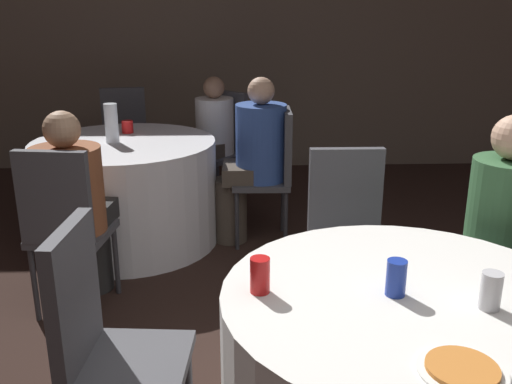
{
  "coord_description": "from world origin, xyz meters",
  "views": [
    {
      "loc": [
        -0.41,
        -1.65,
        1.65
      ],
      "look_at": [
        -0.31,
        0.79,
        0.85
      ],
      "focal_mm": 40.0,
      "sensor_mm": 36.0,
      "label": 1
    }
  ],
  "objects": [
    {
      "name": "person_white_shirt",
      "position": [
        -0.62,
        2.93,
        0.55
      ],
      "size": [
        0.44,
        0.46,
        1.1
      ],
      "rotation": [
        0.0,
        0.0,
        -3.83
      ],
      "color": "#4C4238",
      "rests_on": "ground_plane"
    },
    {
      "name": "soda_can_red",
      "position": [
        -0.33,
        0.04,
        0.81
      ],
      "size": [
        0.07,
        0.07,
        0.12
      ],
      "color": "red",
      "rests_on": "table_near"
    },
    {
      "name": "table_far",
      "position": [
        -1.18,
        2.26,
        0.37
      ],
      "size": [
        1.28,
        1.28,
        0.75
      ],
      "color": "silver",
      "rests_on": "ground_plane"
    },
    {
      "name": "chair_far_east",
      "position": [
        -0.13,
        2.23,
        0.57
      ],
      "size": [
        0.41,
        0.41,
        0.96
      ],
      "rotation": [
        0.0,
        0.0,
        1.55
      ],
      "color": "#47474C",
      "rests_on": "ground_plane"
    },
    {
      "name": "chair_far_south",
      "position": [
        -1.32,
        1.21,
        0.57
      ],
      "size": [
        0.45,
        0.45,
        0.96
      ],
      "rotation": [
        0.0,
        0.0,
        -0.13
      ],
      "color": "#47474C",
      "rests_on": "ground_plane"
    },
    {
      "name": "pizza_plate_near",
      "position": [
        0.18,
        -0.42,
        0.76
      ],
      "size": [
        0.23,
        0.23,
        0.02
      ],
      "color": "white",
      "rests_on": "table_near"
    },
    {
      "name": "chair_near_north",
      "position": [
        0.16,
        1.04,
        0.57
      ],
      "size": [
        0.4,
        0.41,
        0.96
      ],
      "rotation": [
        0.0,
        0.0,
        -3.15
      ],
      "color": "#47474C",
      "rests_on": "ground_plane"
    },
    {
      "name": "chair_far_north",
      "position": [
        -1.37,
        3.3,
        0.57
      ],
      "size": [
        0.46,
        0.47,
        0.96
      ],
      "rotation": [
        0.0,
        0.0,
        -2.96
      ],
      "color": "#47474C",
      "rests_on": "ground_plane"
    },
    {
      "name": "wall_back",
      "position": [
        0.0,
        4.3,
        1.4
      ],
      "size": [
        16.0,
        0.06,
        2.8
      ],
      "color": "#7A6B5B",
      "rests_on": "ground_plane"
    },
    {
      "name": "chair_near_west",
      "position": [
        -0.88,
        0.08,
        0.57
      ],
      "size": [
        0.44,
        0.43,
        0.96
      ],
      "rotation": [
        0.0,
        0.0,
        -1.65
      ],
      "color": "#47474C",
      "rests_on": "ground_plane"
    },
    {
      "name": "chair_near_northeast",
      "position": [
        0.86,
        0.76,
        0.57
      ],
      "size": [
        0.57,
        0.57,
        0.96
      ],
      "rotation": [
        0.0,
        0.0,
        -3.89
      ],
      "color": "#47474C",
      "rests_on": "ground_plane"
    },
    {
      "name": "chair_far_northeast",
      "position": [
        -0.51,
        3.07,
        0.57
      ],
      "size": [
        0.56,
        0.56,
        0.96
      ],
      "rotation": [
        0.0,
        0.0,
        -3.83
      ],
      "color": "#47474C",
      "rests_on": "ground_plane"
    },
    {
      "name": "soda_can_blue",
      "position": [
        0.11,
        0.0,
        0.81
      ],
      "size": [
        0.07,
        0.07,
        0.12
      ],
      "color": "#1E38A5",
      "rests_on": "table_near"
    },
    {
      "name": "cup_far",
      "position": [
        -1.2,
        2.53,
        0.79
      ],
      "size": [
        0.08,
        0.08,
        0.09
      ],
      "color": "red",
      "rests_on": "table_far"
    },
    {
      "name": "person_green_jacket",
      "position": [
        0.75,
        0.64,
        0.61
      ],
      "size": [
        0.46,
        0.46,
        1.21
      ],
      "rotation": [
        0.0,
        0.0,
        -3.89
      ],
      "color": "#33384C",
      "rests_on": "ground_plane"
    },
    {
      "name": "soda_can_silver",
      "position": [
        0.38,
        -0.1,
        0.81
      ],
      "size": [
        0.07,
        0.07,
        0.12
      ],
      "color": "silver",
      "rests_on": "table_near"
    },
    {
      "name": "person_floral_shirt",
      "position": [
        -1.3,
        1.37,
        0.59
      ],
      "size": [
        0.4,
        0.53,
        1.13
      ],
      "rotation": [
        0.0,
        0.0,
        -0.13
      ],
      "color": "#282828",
      "rests_on": "ground_plane"
    },
    {
      "name": "bottle_far",
      "position": [
        -1.25,
        2.22,
        0.88
      ],
      "size": [
        0.09,
        0.09,
        0.27
      ],
      "color": "silver",
      "rests_on": "table_far"
    },
    {
      "name": "person_blue_shirt",
      "position": [
        -0.29,
        2.23,
        0.61
      ],
      "size": [
        0.52,
        0.35,
        1.19
      ],
      "rotation": [
        0.0,
        0.0,
        1.55
      ],
      "color": "#4C4238",
      "rests_on": "ground_plane"
    }
  ]
}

